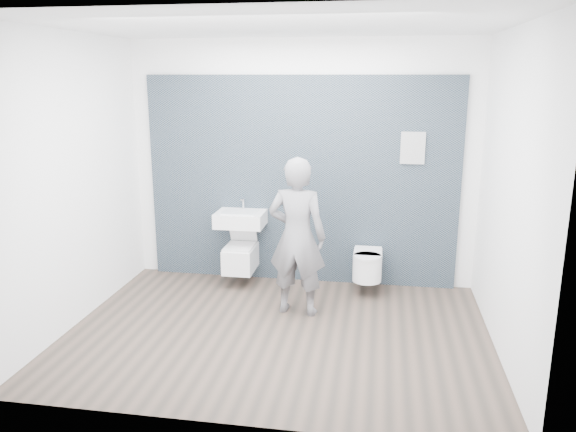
% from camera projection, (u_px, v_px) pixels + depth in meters
% --- Properties ---
extents(ground, '(4.00, 4.00, 0.00)m').
position_uv_depth(ground, '(278.00, 332.00, 5.38)').
color(ground, '#4E3E34').
rests_on(ground, ground).
extents(room_shell, '(4.00, 4.00, 4.00)m').
position_uv_depth(room_shell, '(277.00, 151.00, 4.96)').
color(room_shell, white).
rests_on(room_shell, ground).
extents(tile_wall, '(3.60, 0.06, 2.40)m').
position_uv_depth(tile_wall, '(300.00, 279.00, 6.79)').
color(tile_wall, black).
rests_on(tile_wall, ground).
extents(washbasin, '(0.56, 0.42, 0.42)m').
position_uv_depth(washbasin, '(240.00, 219.00, 6.47)').
color(washbasin, white).
rests_on(washbasin, ground).
extents(toilet_square, '(0.34, 0.49, 0.64)m').
position_uv_depth(toilet_square, '(241.00, 256.00, 6.55)').
color(toilet_square, white).
rests_on(toilet_square, ground).
extents(toilet_rounded, '(0.32, 0.55, 0.30)m').
position_uv_depth(toilet_rounded, '(367.00, 265.00, 6.29)').
color(toilet_rounded, white).
rests_on(toilet_rounded, ground).
extents(info_placard, '(0.26, 0.03, 0.35)m').
position_uv_depth(info_placard, '(405.00, 286.00, 6.55)').
color(info_placard, white).
rests_on(info_placard, ground).
extents(visitor, '(0.63, 0.45, 1.63)m').
position_uv_depth(visitor, '(297.00, 237.00, 5.65)').
color(visitor, slate).
rests_on(visitor, ground).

